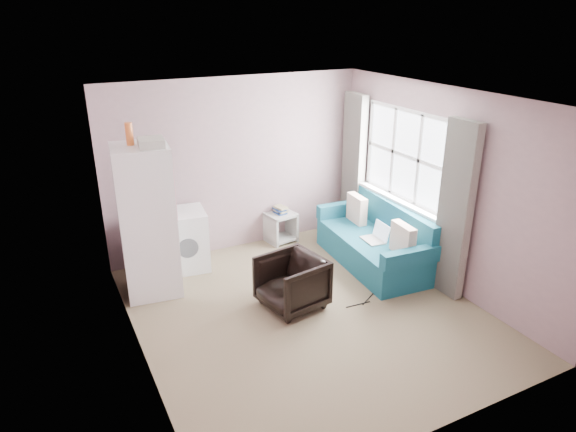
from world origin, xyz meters
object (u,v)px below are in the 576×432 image
at_px(side_table, 280,225).
at_px(fridge, 147,221).
at_px(armchair, 292,280).
at_px(sofa, 377,243).
at_px(washing_machine, 184,239).

bearing_deg(side_table, fridge, -163.37).
bearing_deg(armchair, side_table, 148.59).
height_order(armchair, side_table, armchair).
relative_size(side_table, sofa, 0.29).
height_order(side_table, sofa, sofa).
xyz_separation_m(armchair, washing_machine, (-0.83, 1.56, 0.08)).
height_order(armchair, sofa, sofa).
distance_m(armchair, side_table, 1.90).
xyz_separation_m(washing_machine, side_table, (1.55, 0.19, -0.16)).
xyz_separation_m(armchair, side_table, (0.71, 1.76, -0.09)).
bearing_deg(side_table, sofa, -55.78).
height_order(fridge, washing_machine, fridge).
relative_size(armchair, side_table, 1.25).
height_order(fridge, sofa, fridge).
xyz_separation_m(fridge, washing_machine, (0.55, 0.43, -0.53)).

